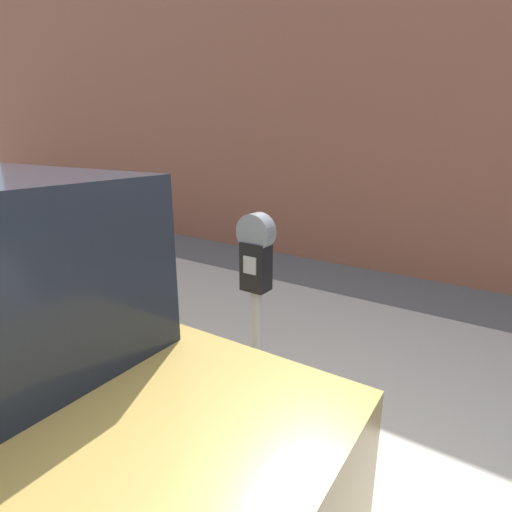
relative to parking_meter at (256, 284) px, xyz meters
name	(u,v)px	position (x,y,z in m)	size (l,w,h in m)	color
sidewalk	(342,371)	(0.22, 0.94, -1.01)	(24.00, 2.80, 0.14)	#BCB7AD
building_facade	(450,82)	(0.22, 4.02, 1.51)	(24.00, 0.30, 5.18)	#935642
parking_meter	(256,284)	(0.00, 0.00, 0.00)	(0.22, 0.13, 1.37)	gray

